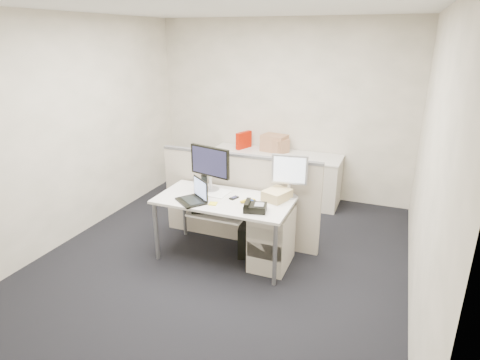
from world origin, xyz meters
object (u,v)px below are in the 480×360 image
at_px(monitor_main, 210,169).
at_px(desk, 224,204).
at_px(desk_phone, 255,208).
at_px(laptop, 191,191).

bearing_deg(monitor_main, desk, -22.40).
xyz_separation_m(desk, desk_phone, (0.43, -0.18, 0.10)).
xyz_separation_m(laptop, desk_phone, (0.73, 0.03, -0.09)).
relative_size(monitor_main, desk_phone, 2.32).
relative_size(monitor_main, laptop, 1.63).
distance_m(desk, monitor_main, 0.45).
distance_m(desk, laptop, 0.41).
height_order(monitor_main, desk_phone, monitor_main).
xyz_separation_m(monitor_main, laptop, (-0.05, -0.39, -0.14)).
distance_m(monitor_main, desk_phone, 0.80).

